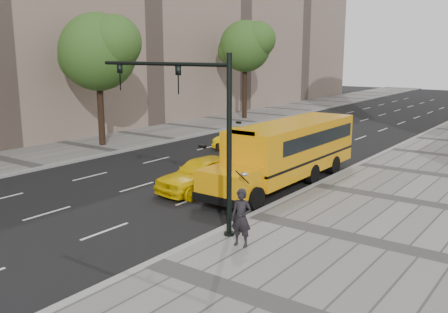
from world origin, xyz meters
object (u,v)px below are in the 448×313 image
Objects in this scene: school_bus at (290,148)px; tree_c at (246,46)px; pedestrian at (241,218)px; tree_b at (99,51)px; traffic_signal at (197,120)px; taxi_near at (203,174)px; taxi_far at (238,138)px.

tree_c is at bearing 129.24° from school_bus.
tree_b is at bearing 142.85° from pedestrian.
tree_b is 0.78× the size of school_bus.
pedestrian is at bearing -13.88° from traffic_signal.
pedestrian is at bearing -56.40° from tree_c.
pedestrian is (3.00, -8.71, -0.65)m from school_bus.
school_bus is 9.23m from pedestrian.
pedestrian reaches higher than taxi_near.
tree_b is at bearing -142.94° from taxi_far.
tree_b is at bearing 177.16° from school_bus.
pedestrian is (17.91, -26.96, -5.85)m from tree_c.
taxi_far is (7.64, -12.23, -6.29)m from tree_c.
tree_b is 15.64m from school_bus.
tree_c is at bearing 120.59° from traffic_signal.
school_bus reaches higher than pedestrian.
tree_b reaches higher than school_bus.
tree_c is 1.46× the size of traffic_signal.
taxi_far is (-7.27, 6.03, -1.10)m from school_bus.
taxi_near is at bearing 129.19° from pedestrian.
taxi_near is at bearing -123.05° from school_bus.
pedestrian is 3.81m from traffic_signal.
tree_c reaches higher than traffic_signal.
tree_c is 0.81× the size of school_bus.
tree_b is 4.64× the size of pedestrian.
tree_b is 1.86× the size of taxi_near.
traffic_signal is at bearing 156.78° from pedestrian.
taxi_far is at bearing 119.34° from traffic_signal.
pedestrian is at bearing -70.97° from school_bus.
taxi_near is (12.40, -4.58, -5.63)m from tree_b.
tree_c is (-0.01, 17.52, 0.51)m from tree_b.
tree_c reaches higher than tree_b.
school_bus is 2.84× the size of taxi_far.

